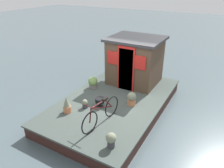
# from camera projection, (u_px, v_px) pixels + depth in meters

# --- Properties ---
(ground_plane) EXTENTS (60.00, 60.00, 0.00)m
(ground_plane) POSITION_uv_depth(u_px,v_px,m) (115.00, 110.00, 8.19)
(ground_plane) COLOR #4C5B60
(houseboat_deck) EXTENTS (5.72, 3.39, 0.49)m
(houseboat_deck) POSITION_uv_depth(u_px,v_px,m) (115.00, 104.00, 8.08)
(houseboat_deck) COLOR #424C47
(houseboat_deck) RESTS_ON ground_plane
(houseboat_cabin) EXTENTS (1.91, 2.15, 1.94)m
(houseboat_cabin) POSITION_uv_depth(u_px,v_px,m) (135.00, 60.00, 8.92)
(houseboat_cabin) COLOR #4C3828
(houseboat_cabin) RESTS_ON houseboat_deck
(bicycle) EXTENTS (1.76, 0.50, 0.83)m
(bicycle) POSITION_uv_depth(u_px,v_px,m) (101.00, 113.00, 6.43)
(bicycle) COLOR black
(bicycle) RESTS_ON houseboat_deck
(potted_plant_succulent) EXTENTS (0.27, 0.27, 0.56)m
(potted_plant_succulent) POSITION_uv_depth(u_px,v_px,m) (67.00, 105.00, 7.07)
(potted_plant_succulent) COLOR #C6754C
(potted_plant_succulent) RESTS_ON houseboat_deck
(potted_plant_mint) EXTENTS (0.32, 0.32, 0.48)m
(potted_plant_mint) POSITION_uv_depth(u_px,v_px,m) (132.00, 98.00, 7.51)
(potted_plant_mint) COLOR #C6754C
(potted_plant_mint) RESTS_ON houseboat_deck
(potted_plant_sage) EXTENTS (0.38, 0.38, 0.48)m
(potted_plant_sage) POSITION_uv_depth(u_px,v_px,m) (93.00, 82.00, 8.71)
(potted_plant_sage) COLOR slate
(potted_plant_sage) RESTS_ON houseboat_deck
(potted_plant_ivy) EXTENTS (0.20, 0.20, 0.32)m
(potted_plant_ivy) POSITION_uv_depth(u_px,v_px,m) (85.00, 104.00, 7.35)
(potted_plant_ivy) COLOR #38383D
(potted_plant_ivy) RESTS_ON houseboat_deck
(potted_plant_fern) EXTENTS (0.28, 0.28, 0.44)m
(potted_plant_fern) POSITION_uv_depth(u_px,v_px,m) (111.00, 140.00, 5.56)
(potted_plant_fern) COLOR #38383D
(potted_plant_fern) RESTS_ON houseboat_deck
(charcoal_grill) EXTENTS (0.32, 0.32, 0.32)m
(charcoal_grill) POSITION_uv_depth(u_px,v_px,m) (100.00, 101.00, 7.41)
(charcoal_grill) COLOR black
(charcoal_grill) RESTS_ON houseboat_deck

